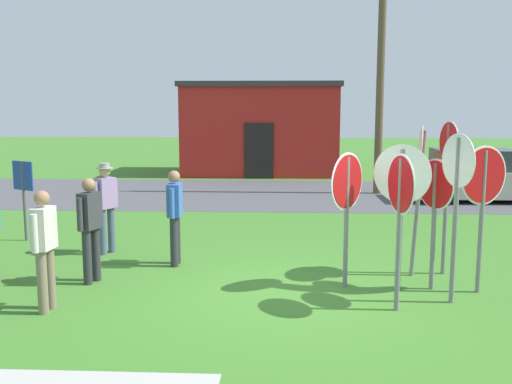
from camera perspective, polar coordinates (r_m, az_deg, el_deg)
name	(u,v)px	position (r m, az deg, el deg)	size (l,w,h in m)	color
ground_plane	(296,293)	(9.10, 3.86, -9.73)	(80.00, 80.00, 0.00)	#3D7528
street_asphalt	(290,194)	(18.69, 3.34, -0.18)	(60.00, 6.40, 0.01)	#4C4C51
building_background	(261,128)	(24.09, 0.47, 6.19)	(6.26, 3.85, 3.66)	#B2231E
utility_pole	(382,42)	(19.06, 12.01, 13.94)	(1.80, 0.24, 9.00)	brown
parked_car_on_street	(479,177)	(18.57, 20.72, 1.35)	(4.33, 2.07, 1.51)	#B7B2A3
stop_sign_tallest	(435,201)	(9.36, 16.84, -0.84)	(0.38, 0.70, 2.03)	slate
stop_sign_nearest	(401,190)	(9.18, 13.85, 0.16)	(0.78, 0.45, 2.24)	slate
stop_sign_leaning_right	(483,192)	(9.40, 21.05, -0.01)	(0.79, 0.43, 2.24)	slate
stop_sign_low_front	(457,188)	(8.77, 18.81, 0.35)	(0.26, 0.72, 2.44)	slate
stop_sign_leaning_left	(400,204)	(8.24, 13.71, -1.10)	(0.22, 0.81, 2.19)	slate
stop_sign_far_back	(447,172)	(10.23, 17.96, 1.86)	(0.14, 0.69, 2.57)	slate
stop_sign_rear_left	(347,196)	(9.16, 8.77, -0.34)	(0.55, 0.72, 2.11)	slate
stop_sign_center_cluster	(419,172)	(9.98, 15.46, 1.83)	(0.21, 0.90, 2.49)	slate
person_in_teal	(175,212)	(10.49, -7.84, -1.95)	(0.22, 0.57, 1.69)	#2D2D33
person_holding_notes	(105,201)	(11.55, -14.34, -0.87)	(0.46, 0.50, 1.74)	#4C5670
person_with_sunhat	(90,224)	(9.74, -15.69, -3.02)	(0.33, 0.54, 1.69)	#2D2D33
person_on_left	(44,244)	(8.59, -19.73, -4.74)	(0.25, 0.57, 1.69)	#7A6B56
info_panel_leftmost	(23,186)	(13.13, -21.51, 0.53)	(0.54, 0.31, 1.67)	#4C4C51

